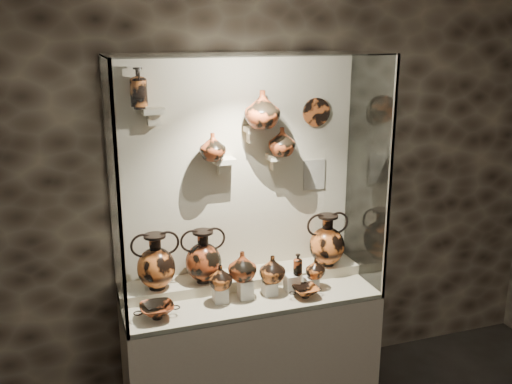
% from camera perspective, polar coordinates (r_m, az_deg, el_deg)
% --- Properties ---
extents(wall_back, '(5.00, 0.02, 3.20)m').
position_cam_1_polar(wall_back, '(3.91, -2.09, 2.05)').
color(wall_back, black).
rests_on(wall_back, ground).
extents(plinth, '(1.70, 0.60, 0.80)m').
position_cam_1_polar(plinth, '(4.09, -0.58, -15.54)').
color(plinth, beige).
rests_on(plinth, floor).
extents(front_tier, '(1.68, 0.58, 0.03)m').
position_cam_1_polar(front_tier, '(3.89, -0.59, -10.32)').
color(front_tier, '#C0B295').
rests_on(front_tier, plinth).
extents(rear_tier, '(1.70, 0.25, 0.10)m').
position_cam_1_polar(rear_tier, '(4.03, -1.38, -8.83)').
color(rear_tier, '#C0B295').
rests_on(rear_tier, plinth).
extents(back_panel, '(1.70, 0.03, 1.60)m').
position_cam_1_polar(back_panel, '(3.91, -2.07, 2.04)').
color(back_panel, beige).
rests_on(back_panel, plinth).
extents(glass_front, '(1.70, 0.01, 1.60)m').
position_cam_1_polar(glass_front, '(3.35, 0.95, -0.32)').
color(glass_front, white).
rests_on(glass_front, plinth).
extents(glass_left, '(0.01, 0.60, 1.60)m').
position_cam_1_polar(glass_left, '(3.46, -14.07, -0.27)').
color(glass_left, white).
rests_on(glass_left, plinth).
extents(glass_right, '(0.01, 0.60, 1.60)m').
position_cam_1_polar(glass_right, '(3.95, 11.11, 1.91)').
color(glass_right, white).
rests_on(glass_right, plinth).
extents(glass_top, '(1.70, 0.60, 0.01)m').
position_cam_1_polar(glass_top, '(3.50, -0.67, 13.62)').
color(glass_top, white).
rests_on(glass_top, back_panel).
extents(frame_post_left, '(0.02, 0.02, 1.60)m').
position_cam_1_polar(frame_post_left, '(3.18, -13.49, -1.64)').
color(frame_post_left, gray).
rests_on(frame_post_left, plinth).
extents(frame_post_right, '(0.02, 0.02, 1.60)m').
position_cam_1_polar(frame_post_right, '(3.71, 13.23, 0.87)').
color(frame_post_right, gray).
rests_on(frame_post_right, plinth).
extents(pedestal_a, '(0.09, 0.09, 0.10)m').
position_cam_1_polar(pedestal_a, '(3.77, -3.59, -10.21)').
color(pedestal_a, silver).
rests_on(pedestal_a, front_tier).
extents(pedestal_b, '(0.09, 0.09, 0.13)m').
position_cam_1_polar(pedestal_b, '(3.80, -1.08, -9.66)').
color(pedestal_b, silver).
rests_on(pedestal_b, front_tier).
extents(pedestal_c, '(0.09, 0.09, 0.09)m').
position_cam_1_polar(pedestal_c, '(3.86, 1.36, -9.58)').
color(pedestal_c, silver).
rests_on(pedestal_c, front_tier).
extents(pedestal_d, '(0.09, 0.09, 0.12)m').
position_cam_1_polar(pedestal_d, '(3.91, 3.59, -9.04)').
color(pedestal_d, silver).
rests_on(pedestal_d, front_tier).
extents(pedestal_e, '(0.09, 0.09, 0.08)m').
position_cam_1_polar(pedestal_e, '(3.97, 5.48, -9.01)').
color(pedestal_e, silver).
rests_on(pedestal_e, front_tier).
extents(bracket_ul, '(0.14, 0.12, 0.04)m').
position_cam_1_polar(bracket_ul, '(3.63, -10.20, 7.98)').
color(bracket_ul, beige).
rests_on(bracket_ul, back_panel).
extents(bracket_ca, '(0.14, 0.12, 0.04)m').
position_cam_1_polar(bracket_ca, '(3.79, -3.20, 3.13)').
color(bracket_ca, beige).
rests_on(bracket_ca, back_panel).
extents(bracket_cb, '(0.10, 0.12, 0.04)m').
position_cam_1_polar(bracket_cb, '(3.81, -0.33, 6.29)').
color(bracket_cb, beige).
rests_on(bracket_cb, back_panel).
extents(bracket_cc, '(0.14, 0.12, 0.04)m').
position_cam_1_polar(bracket_cc, '(3.90, 2.18, 3.53)').
color(bracket_cc, beige).
rests_on(bracket_cc, back_panel).
extents(amphora_left, '(0.39, 0.39, 0.38)m').
position_cam_1_polar(amphora_left, '(3.78, -9.98, -6.85)').
color(amphora_left, '#D06527').
rests_on(amphora_left, rear_tier).
extents(amphora_mid, '(0.37, 0.37, 0.36)m').
position_cam_1_polar(amphora_mid, '(3.84, -5.29, -6.39)').
color(amphora_mid, '#973B1A').
rests_on(amphora_mid, rear_tier).
extents(amphora_right, '(0.37, 0.37, 0.38)m').
position_cam_1_polar(amphora_right, '(4.12, 7.11, -4.77)').
color(amphora_right, '#D06527').
rests_on(amphora_right, rear_tier).
extents(jug_a, '(0.20, 0.20, 0.16)m').
position_cam_1_polar(jug_a, '(3.70, -3.58, -8.48)').
color(jug_a, '#D06527').
rests_on(jug_a, pedestal_a).
extents(jug_b, '(0.23, 0.23, 0.20)m').
position_cam_1_polar(jug_b, '(3.74, -1.39, -7.39)').
color(jug_b, '#973B1A').
rests_on(jug_b, pedestal_b).
extents(jug_c, '(0.19, 0.19, 0.18)m').
position_cam_1_polar(jug_c, '(3.81, 1.64, -7.68)').
color(jug_c, '#D06527').
rests_on(jug_c, pedestal_c).
extents(jug_e, '(0.15, 0.15, 0.14)m').
position_cam_1_polar(jug_e, '(3.92, 5.95, -7.58)').
color(jug_e, '#D06527').
rests_on(jug_e, pedestal_e).
extents(lekythos_small, '(0.08, 0.08, 0.17)m').
position_cam_1_polar(lekythos_small, '(3.85, 4.18, -7.11)').
color(lekythos_small, '#973B1A').
rests_on(lekythos_small, pedestal_d).
extents(kylix_left, '(0.33, 0.30, 0.11)m').
position_cam_1_polar(kylix_left, '(3.61, -9.88, -11.55)').
color(kylix_left, '#973B1A').
rests_on(kylix_left, front_tier).
extents(kylix_right, '(0.27, 0.26, 0.09)m').
position_cam_1_polar(kylix_right, '(3.84, 4.96, -9.83)').
color(kylix_right, '#D06527').
rests_on(kylix_right, front_tier).
extents(lekythos_tall, '(0.14, 0.14, 0.28)m').
position_cam_1_polar(lekythos_tall, '(3.60, -11.68, 10.39)').
color(lekythos_tall, '#D06527').
rests_on(lekythos_tall, bracket_ul).
extents(ovoid_vase_a, '(0.22, 0.22, 0.18)m').
position_cam_1_polar(ovoid_vase_a, '(3.71, -4.36, 4.54)').
color(ovoid_vase_a, '#973B1A').
rests_on(ovoid_vase_a, bracket_ca).
extents(ovoid_vase_b, '(0.29, 0.29, 0.25)m').
position_cam_1_polar(ovoid_vase_b, '(3.74, 0.63, 8.28)').
color(ovoid_vase_b, '#973B1A').
rests_on(ovoid_vase_b, bracket_cb).
extents(ovoid_vase_c, '(0.24, 0.24, 0.19)m').
position_cam_1_polar(ovoid_vase_c, '(3.85, 2.61, 5.07)').
color(ovoid_vase_c, '#973B1A').
rests_on(ovoid_vase_c, bracket_cc).
extents(wall_plate, '(0.20, 0.02, 0.20)m').
position_cam_1_polar(wall_plate, '(4.01, 6.04, 7.95)').
color(wall_plate, '#AF4F22').
rests_on(wall_plate, back_panel).
extents(info_placard, '(0.17, 0.01, 0.22)m').
position_cam_1_polar(info_placard, '(4.10, 5.82, 1.74)').
color(info_placard, beige).
rests_on(info_placard, back_panel).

